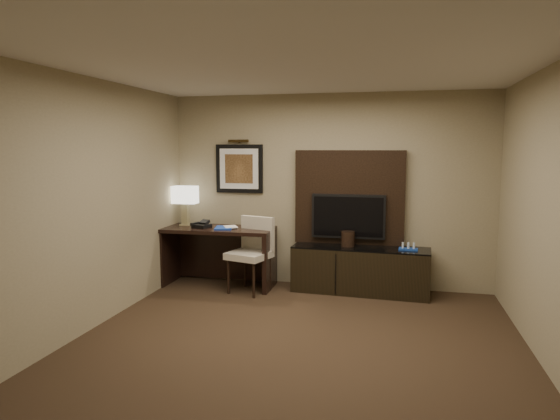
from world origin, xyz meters
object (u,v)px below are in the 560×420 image
(desk, at_px, (219,257))
(desk_phone, at_px, (202,224))
(desk_chair, at_px, (249,254))
(ice_bucket, at_px, (348,239))
(table_lamp, at_px, (185,205))
(tv, at_px, (348,216))
(minibar_tray, at_px, (408,247))
(credenza, at_px, (360,270))

(desk, height_order, desk_phone, desk_phone)
(desk_chair, distance_m, desk_phone, 0.84)
(ice_bucket, bearing_deg, table_lamp, -179.53)
(tv, xyz_separation_m, desk_chair, (-1.28, -0.47, -0.49))
(table_lamp, height_order, desk_phone, table_lamp)
(table_lamp, bearing_deg, minibar_tray, -0.75)
(table_lamp, xyz_separation_m, ice_bucket, (2.35, 0.02, -0.40))
(desk, distance_m, tv, 1.91)
(desk_chair, relative_size, desk_phone, 4.78)
(desk_chair, xyz_separation_m, minibar_tray, (2.09, 0.28, 0.15))
(credenza, relative_size, table_lamp, 3.12)
(table_lamp, distance_m, ice_bucket, 2.38)
(credenza, distance_m, table_lamp, 2.65)
(minibar_tray, bearing_deg, tv, 167.23)
(desk_phone, xyz_separation_m, minibar_tray, (2.83, 0.11, -0.22))
(credenza, height_order, desk_phone, desk_phone)
(credenza, relative_size, desk_chair, 1.73)
(desk_chair, distance_m, minibar_tray, 2.11)
(desk, xyz_separation_m, credenza, (1.98, 0.10, -0.10))
(credenza, bearing_deg, desk, -174.00)
(minibar_tray, bearing_deg, credenza, 176.09)
(tv, bearing_deg, desk_phone, -171.65)
(ice_bucket, height_order, minibar_tray, ice_bucket)
(table_lamp, bearing_deg, ice_bucket, 0.47)
(table_lamp, xyz_separation_m, minibar_tray, (3.14, -0.04, -0.46))
(desk_chair, xyz_separation_m, table_lamp, (-1.05, 0.32, 0.60))
(credenza, bearing_deg, table_lamp, -176.86)
(ice_bucket, xyz_separation_m, minibar_tray, (0.79, -0.06, -0.06))
(desk_phone, bearing_deg, tv, 26.41)
(ice_bucket, relative_size, minibar_tray, 0.84)
(desk, height_order, credenza, desk)
(desk, height_order, desk_chair, desk_chair)
(desk_phone, height_order, minibar_tray, desk_phone)
(desk_chair, height_order, desk_phone, desk_chair)
(table_lamp, bearing_deg, desk, -10.43)
(desk, xyz_separation_m, tv, (1.80, 0.24, 0.60))
(desk, height_order, tv, tv)
(desk, xyz_separation_m, minibar_tray, (2.60, 0.06, 0.25))
(credenza, xyz_separation_m, ice_bucket, (-0.17, 0.02, 0.42))
(tv, distance_m, desk_phone, 2.05)
(credenza, distance_m, desk_chair, 1.52)
(credenza, xyz_separation_m, table_lamp, (-2.52, -0.00, 0.81))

